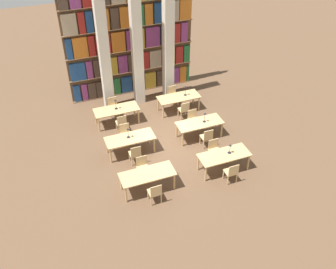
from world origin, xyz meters
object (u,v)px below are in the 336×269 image
(pillar_left, at_px, (103,47))
(chair_5, at_px, (125,133))
(reading_table_2, at_px, (130,139))
(chair_6, at_px, (207,137))
(reading_table_1, at_px, (224,156))
(chair_4, at_px, (135,154))
(chair_11, at_px, (173,94))
(pillar_right, at_px, (168,37))
(reading_table_0, at_px, (147,176))
(desk_lamp_3, at_px, (116,102))
(chair_0, at_px, (155,192))
(desk_lamp_4, at_px, (185,89))
(desk_lamp_1, at_px, (128,131))
(reading_table_4, at_px, (117,111))
(desk_lamp_2, at_px, (205,116))
(chair_2, at_px, (232,172))
(chair_8, at_px, (121,123))
(reading_table_5, at_px, (179,98))
(chair_10, at_px, (184,109))
(desk_lamp_0, at_px, (230,147))
(chair_1, at_px, (143,167))
(chair_9, at_px, (113,106))
(reading_table_3, at_px, (200,124))
(pillar_center, at_px, (137,42))
(chair_3, at_px, (214,149))
(chair_7, at_px, (193,119))

(pillar_left, xyz_separation_m, chair_5, (-0.03, -2.90, -2.53))
(reading_table_2, xyz_separation_m, chair_6, (2.99, -0.72, -0.18))
(reading_table_1, xyz_separation_m, chair_4, (-2.97, 1.53, -0.18))
(chair_11, bearing_deg, pillar_right, -94.51)
(reading_table_0, bearing_deg, desk_lamp_3, 89.55)
(chair_0, xyz_separation_m, chair_4, (-0.03, 2.18, 0.00))
(reading_table_2, height_order, desk_lamp_4, desk_lamp_4)
(desk_lamp_1, height_order, reading_table_4, desk_lamp_1)
(pillar_right, relative_size, desk_lamp_2, 13.26)
(pillar_left, bearing_deg, chair_6, -55.38)
(chair_2, relative_size, chair_8, 1.00)
(reading_table_5, distance_m, chair_10, 0.71)
(desk_lamp_0, height_order, reading_table_5, desk_lamp_0)
(chair_1, xyz_separation_m, desk_lamp_3, (-0.00, 3.69, 0.59))
(reading_table_5, bearing_deg, chair_9, 166.44)
(reading_table_3, distance_m, reading_table_5, 2.19)
(pillar_center, relative_size, chair_3, 6.89)
(chair_0, height_order, reading_table_3, chair_0)
(chair_7, relative_size, chair_8, 1.00)
(chair_0, distance_m, reading_table_4, 5.03)
(pillar_center, relative_size, chair_11, 6.89)
(desk_lamp_2, xyz_separation_m, chair_11, (-0.26, 2.89, -0.57))
(chair_4, height_order, chair_7, same)
(pillar_left, distance_m, chair_4, 4.97)
(chair_1, distance_m, chair_8, 2.97)
(desk_lamp_2, bearing_deg, pillar_center, 114.77)
(pillar_center, distance_m, reading_table_5, 3.11)
(pillar_center, xyz_separation_m, desk_lamp_4, (1.77, -1.41, -1.93))
(reading_table_3, height_order, chair_10, chair_10)
(chair_3, distance_m, chair_8, 4.17)
(reading_table_1, bearing_deg, reading_table_2, 143.21)
(reading_table_1, relative_size, reading_table_5, 1.00)
(reading_table_1, distance_m, chair_11, 5.06)
(reading_table_4, bearing_deg, desk_lamp_1, -91.79)
(chair_8, distance_m, reading_table_5, 2.98)
(reading_table_4, xyz_separation_m, desk_lamp_4, (3.24, 0.01, 0.42))
(pillar_center, relative_size, reading_table_4, 3.11)
(reading_table_2, height_order, desk_lamp_2, desk_lamp_2)
(desk_lamp_0, distance_m, chair_4, 3.57)
(chair_6, bearing_deg, chair_1, -165.38)
(pillar_right, distance_m, reading_table_1, 6.26)
(reading_table_2, height_order, chair_7, chair_7)
(desk_lamp_3, distance_m, reading_table_5, 2.94)
(reading_table_0, relative_size, desk_lamp_4, 3.90)
(pillar_center, distance_m, reading_table_4, 3.12)
(chair_4, height_order, chair_8, same)
(desk_lamp_0, distance_m, reading_table_3, 2.20)
(desk_lamp_0, distance_m, reading_table_5, 4.37)
(desk_lamp_1, bearing_deg, chair_7, 11.39)
(chair_9, height_order, reading_table_5, chair_9)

